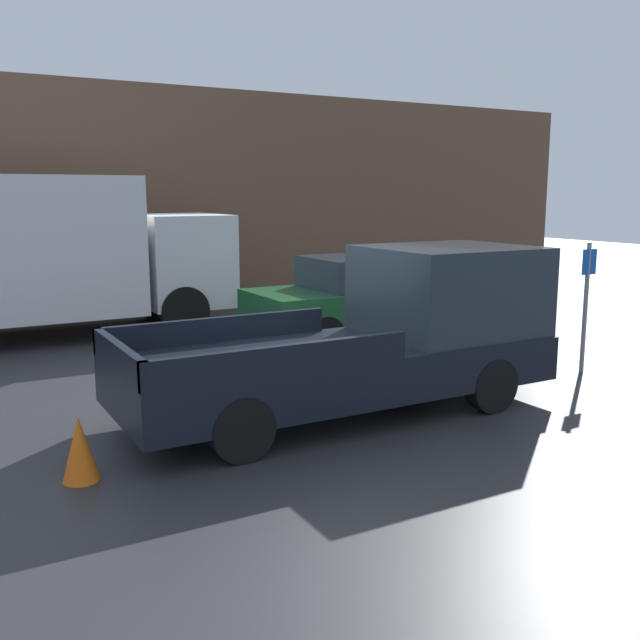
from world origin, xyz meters
TOP-DOWN VIEW (x-y plane):
  - ground_plane at (0.00, 0.00)m, footprint 60.00×60.00m
  - building_wall at (0.00, 9.68)m, footprint 28.00×0.15m
  - pickup_truck at (0.37, -0.40)m, footprint 5.72×2.10m
  - car at (2.56, 3.31)m, footprint 4.52×1.92m
  - delivery_truck at (-3.39, 6.65)m, footprint 7.94×2.43m
  - parking_sign at (4.20, -0.48)m, footprint 0.30×0.07m
  - traffic_cone at (-3.69, -1.03)m, footprint 0.37×0.37m

SIDE VIEW (x-z plane):
  - ground_plane at x=0.00m, z-range 0.00..0.00m
  - traffic_cone at x=-3.69m, z-range 0.00..0.67m
  - car at x=2.56m, z-range 0.02..1.67m
  - pickup_truck at x=0.37m, z-range -0.09..2.03m
  - parking_sign at x=4.20m, z-range 0.14..2.22m
  - delivery_truck at x=-3.39m, z-range 0.14..3.30m
  - building_wall at x=0.00m, z-range 0.00..5.47m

